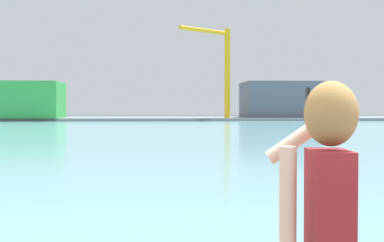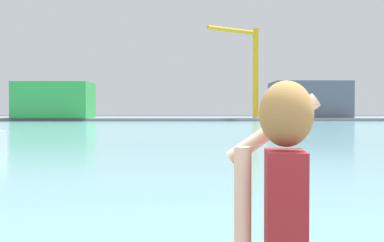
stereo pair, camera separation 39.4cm
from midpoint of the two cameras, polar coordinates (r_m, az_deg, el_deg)
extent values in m
plane|color=#334751|center=(52.74, 0.87, -0.91)|extent=(220.00, 220.00, 0.00)
cube|color=#6BA8B2|center=(54.74, 0.83, -0.81)|extent=(140.00, 100.00, 0.02)
cube|color=gray|center=(94.71, 0.32, 0.28)|extent=(140.00, 20.00, 0.50)
cube|color=maroon|center=(2.73, 14.59, -9.12)|extent=(0.23, 0.36, 0.56)
sphere|color=#E0B293|center=(2.68, 14.66, 0.58)|extent=(0.22, 0.22, 0.22)
ellipsoid|color=olive|center=(2.66, 14.77, 0.79)|extent=(0.28, 0.26, 0.34)
cylinder|color=#E0B293|center=(2.68, 9.99, -9.07)|extent=(0.09, 0.09, 0.58)
cylinder|color=#E0B293|center=(2.90, 12.96, -0.93)|extent=(0.53, 0.14, 0.40)
cube|color=black|center=(3.01, 12.67, 2.39)|extent=(0.02, 0.07, 0.14)
cube|color=green|center=(91.73, -15.11, 2.29)|extent=(12.78, 9.01, 6.21)
cube|color=slate|center=(95.40, 13.13, 2.35)|extent=(13.39, 10.84, 6.51)
cylinder|color=yellow|center=(88.87, 7.31, 5.35)|extent=(1.00, 1.00, 15.49)
cylinder|color=yellow|center=(86.06, 4.74, 10.14)|extent=(8.96, 6.85, 0.70)
camera|label=1|loc=(0.20, -88.29, 0.04)|focal=47.35mm
camera|label=2|loc=(0.20, 91.71, -0.04)|focal=47.35mm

